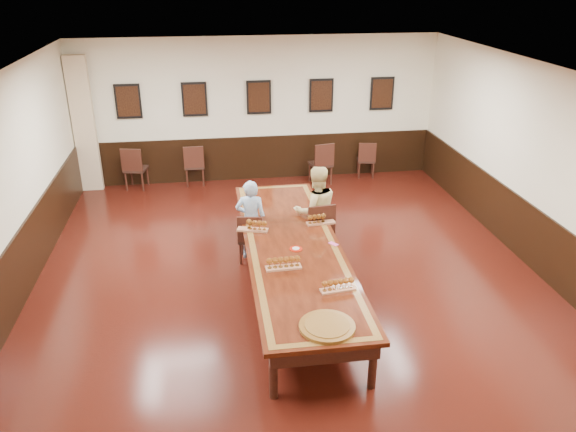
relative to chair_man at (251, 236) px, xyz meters
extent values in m
cube|color=black|center=(0.55, -1.02, -0.44)|extent=(8.00, 10.00, 0.02)
cube|color=white|center=(0.55, -1.02, 2.78)|extent=(8.00, 10.00, 0.02)
cube|color=#ECE9C6|center=(0.55, 3.99, 1.17)|extent=(8.00, 0.02, 3.20)
cube|color=#ECE9C6|center=(4.56, -1.02, 1.17)|extent=(0.02, 10.00, 3.20)
imported|color=#4E89C3|center=(0.01, 0.09, 0.26)|extent=(0.55, 0.41, 1.39)
imported|color=#F2E197|center=(1.11, 0.11, 0.35)|extent=(0.84, 0.69, 1.57)
cube|color=#EA4E9F|center=(1.15, -1.09, 0.32)|extent=(0.15, 0.16, 0.01)
cube|color=#CFB68E|center=(-3.20, 3.80, 1.02)|extent=(0.45, 0.18, 2.90)
cube|color=black|center=(0.55, 3.96, 0.07)|extent=(7.98, 0.04, 1.00)
cube|color=black|center=(-3.43, -1.02, 0.07)|extent=(0.04, 9.98, 1.00)
cube|color=black|center=(4.53, -1.02, 0.07)|extent=(0.04, 9.98, 1.00)
cube|color=#321108|center=(0.55, -1.02, 0.29)|extent=(1.40, 5.00, 0.06)
cube|color=olive|center=(0.55, -1.02, 0.32)|extent=(1.28, 4.88, 0.00)
cube|color=#321108|center=(0.55, -1.02, 0.32)|extent=(1.10, 4.70, 0.00)
cube|color=black|center=(0.55, -1.02, 0.14)|extent=(1.25, 4.85, 0.18)
cylinder|color=black|center=(-0.03, -3.34, -0.09)|extent=(0.10, 0.10, 0.69)
cylinder|color=black|center=(1.13, -3.34, -0.09)|extent=(0.10, 0.10, 0.69)
cylinder|color=black|center=(-0.03, 1.30, -0.09)|extent=(0.10, 0.10, 0.69)
cylinder|color=black|center=(1.13, 1.30, -0.09)|extent=(0.10, 0.10, 0.69)
cube|color=black|center=(-2.25, 3.92, 1.47)|extent=(0.54, 0.03, 0.74)
cube|color=black|center=(-2.25, 3.90, 1.47)|extent=(0.46, 0.01, 0.64)
cube|color=black|center=(-0.85, 3.92, 1.47)|extent=(0.54, 0.03, 0.74)
cube|color=black|center=(-0.85, 3.90, 1.47)|extent=(0.46, 0.01, 0.64)
cube|color=black|center=(0.55, 3.92, 1.47)|extent=(0.54, 0.03, 0.74)
cube|color=black|center=(0.55, 3.90, 1.47)|extent=(0.46, 0.01, 0.64)
cube|color=black|center=(1.95, 3.92, 1.47)|extent=(0.54, 0.03, 0.74)
cube|color=black|center=(1.95, 3.90, 1.47)|extent=(0.46, 0.01, 0.64)
cube|color=black|center=(3.35, 3.92, 1.47)|extent=(0.54, 0.03, 0.74)
cube|color=black|center=(3.35, 3.90, 1.47)|extent=(0.46, 0.01, 0.64)
cube|color=#A36644|center=(0.00, -0.45, 0.33)|extent=(0.50, 0.28, 0.03)
cube|color=#A36644|center=(1.10, -0.35, 0.33)|extent=(0.47, 0.18, 0.03)
cube|color=#A36644|center=(0.31, -1.71, 0.33)|extent=(0.50, 0.17, 0.03)
cube|color=#A36644|center=(0.92, -2.37, 0.33)|extent=(0.47, 0.20, 0.03)
cylinder|color=#B01D0B|center=(0.57, -1.18, 0.32)|extent=(0.19, 0.19, 0.02)
cylinder|color=silver|center=(0.57, -1.18, 0.34)|extent=(0.10, 0.10, 0.01)
cylinder|color=brown|center=(0.61, -3.15, 0.34)|extent=(0.74, 0.74, 0.04)
cylinder|color=olive|center=(0.61, -3.15, 0.36)|extent=(0.60, 0.60, 0.01)
camera|label=1|loc=(-0.60, -8.36, 4.10)|focal=35.00mm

